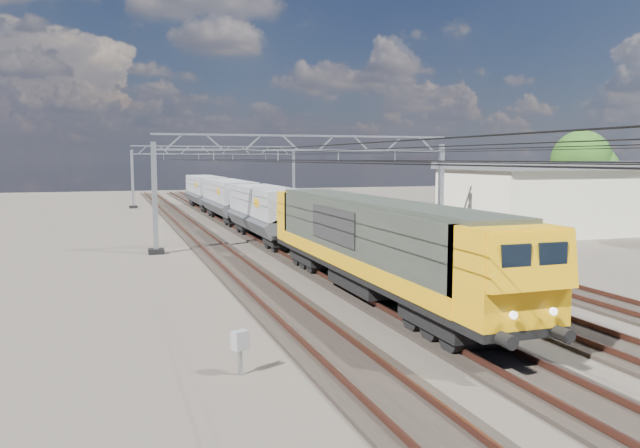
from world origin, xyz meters
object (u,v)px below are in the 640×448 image
object	(u,v)px
hopper_wagon_third	(205,189)
trackside_cabinet	(240,342)
hopper_wagon_mid	(229,197)
industrial_shed	(570,196)
catenary_gantry_far	(216,173)
catenary_gantry_mid	(309,186)
locomotive	(372,240)
hopper_wagon_lead	(267,209)
tree_far	(585,162)

from	to	relation	value
hopper_wagon_third	trackside_cabinet	size ratio (longest dim) A/B	10.99
hopper_wagon_mid	industrial_shed	xyz separation A→B (m)	(24.00, -15.16, 0.49)
hopper_wagon_mid	trackside_cabinet	distance (m)	39.95
catenary_gantry_far	industrial_shed	distance (m)	40.51
catenary_gantry_mid	trackside_cabinet	size ratio (longest dim) A/B	16.82
locomotive	hopper_wagon_mid	size ratio (longest dim) A/B	1.62
catenary_gantry_mid	hopper_wagon_lead	distance (m)	3.95
locomotive	hopper_wagon_mid	distance (m)	31.90
hopper_wagon_third	tree_far	xyz separation A→B (m)	(32.32, -21.57, 3.03)
industrial_shed	tree_far	world-z (taller)	tree_far
hopper_wagon_mid	tree_far	world-z (taller)	tree_far
industrial_shed	trackside_cabinet	bearing A→B (deg)	-142.00
catenary_gantry_mid	tree_far	bearing A→B (deg)	17.89
locomotive	tree_far	distance (m)	40.67
locomotive	industrial_shed	world-z (taller)	industrial_shed
hopper_wagon_mid	hopper_wagon_third	bearing A→B (deg)	90.00
hopper_wagon_mid	catenary_gantry_mid	bearing A→B (deg)	-83.35
hopper_wagon_lead	hopper_wagon_third	bearing A→B (deg)	90.00
catenary_gantry_mid	hopper_wagon_lead	world-z (taller)	catenary_gantry_mid
catenary_gantry_mid	industrial_shed	size ratio (longest dim) A/B	1.07
hopper_wagon_lead	trackside_cabinet	xyz separation A→B (m)	(-6.93, -25.13, -1.34)
hopper_wagon_third	industrial_shed	bearing A→B (deg)	-50.74
hopper_wagon_mid	hopper_wagon_third	xyz separation A→B (m)	(0.00, 14.20, 0.00)
catenary_gantry_mid	locomotive	xyz separation A→B (m)	(-2.00, -14.73, -1.58)
hopper_wagon_third	trackside_cabinet	distance (m)	53.99
hopper_wagon_mid	tree_far	bearing A→B (deg)	-12.85
catenary_gantry_mid	hopper_wagon_lead	xyz separation A→B (m)	(-2.00, 2.96, -1.67)
trackside_cabinet	locomotive	bearing A→B (deg)	23.74
hopper_wagon_lead	industrial_shed	bearing A→B (deg)	-2.29
catenary_gantry_far	industrial_shed	xyz separation A→B (m)	(22.00, -34.00, -1.18)
catenary_gantry_far	tree_far	distance (m)	40.10
locomotive	trackside_cabinet	world-z (taller)	locomotive
industrial_shed	tree_far	size ratio (longest dim) A/B	2.26
locomotive	tree_far	world-z (taller)	tree_far
catenary_gantry_far	hopper_wagon_third	xyz separation A→B (m)	(-2.00, -4.64, -1.67)
trackside_cabinet	industrial_shed	size ratio (longest dim) A/B	0.06
catenary_gantry_mid	locomotive	size ratio (longest dim) A/B	0.94
trackside_cabinet	tree_far	bearing A→B (deg)	15.88
catenary_gantry_far	locomotive	xyz separation A→B (m)	(-2.00, -50.73, -1.58)
catenary_gantry_far	trackside_cabinet	bearing A→B (deg)	-98.72
catenary_gantry_far	hopper_wagon_lead	bearing A→B (deg)	-93.46
catenary_gantry_mid	hopper_wagon_third	size ratio (longest dim) A/B	1.53
catenary_gantry_mid	catenary_gantry_far	xyz separation A→B (m)	(0.00, 36.00, 0.00)
trackside_cabinet	tree_far	xyz separation A→B (m)	(39.24, 31.95, 4.37)
hopper_wagon_lead	trackside_cabinet	bearing A→B (deg)	-105.41
locomotive	hopper_wagon_mid	world-z (taller)	locomotive
hopper_wagon_lead	tree_far	xyz separation A→B (m)	(32.32, 6.83, 3.03)
hopper_wagon_mid	hopper_wagon_third	distance (m)	14.20
catenary_gantry_mid	locomotive	bearing A→B (deg)	-97.73
hopper_wagon_mid	tree_far	xyz separation A→B (m)	(32.32, -7.37, 3.03)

